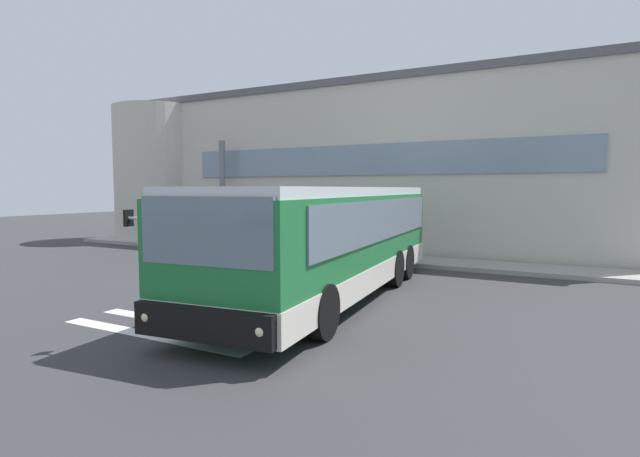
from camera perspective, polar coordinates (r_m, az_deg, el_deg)
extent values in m
cube|color=#353538|center=(15.46, -7.40, -5.41)|extent=(80.00, 90.00, 0.02)
cube|color=silver|center=(9.77, -18.92, -11.46)|extent=(4.40, 0.36, 0.01)
cube|color=silver|center=(10.38, -15.19, -10.43)|extent=(4.40, 0.36, 0.01)
cube|color=silver|center=(11.02, -11.91, -9.48)|extent=(4.40, 0.36, 0.01)
cube|color=silver|center=(11.70, -9.01, -8.62)|extent=(4.40, 0.36, 0.01)
cube|color=silver|center=(12.40, -6.45, -7.83)|extent=(4.40, 0.36, 0.01)
cube|color=beige|center=(25.92, 8.41, 6.18)|extent=(22.70, 12.00, 6.81)
cube|color=#56565B|center=(26.26, 8.51, 13.96)|extent=(22.90, 12.20, 0.30)
cylinder|color=beige|center=(27.34, -17.97, 5.93)|extent=(4.40, 4.40, 6.81)
cube|color=black|center=(24.87, -14.01, 1.08)|extent=(1.80, 0.16, 2.40)
cube|color=gray|center=(19.96, 5.08, 7.84)|extent=(16.70, 0.10, 1.20)
cube|color=#9E9B93|center=(19.49, 0.94, -3.04)|extent=(26.70, 2.00, 0.15)
cylinder|color=slate|center=(23.01, -11.09, 4.05)|extent=(0.28, 0.28, 4.66)
cube|color=#1E7238|center=(12.17, 1.06, -1.26)|extent=(3.60, 10.38, 2.15)
cube|color=silver|center=(12.28, 1.06, -4.98)|extent=(3.64, 10.42, 0.55)
cube|color=silver|center=(12.11, 1.07, 4.28)|extent=(3.48, 10.17, 0.20)
cube|color=slate|center=(7.68, -12.90, -0.31)|extent=(2.35, 0.36, 1.05)
cube|color=slate|center=(12.01, 7.35, 1.02)|extent=(0.97, 8.93, 0.95)
cube|color=slate|center=(12.93, -3.78, 1.30)|extent=(0.97, 8.93, 0.95)
cube|color=black|center=(7.66, -12.95, 2.33)|extent=(2.15, 0.32, 0.28)
cube|color=black|center=(7.82, -13.28, -10.63)|extent=(2.46, 0.45, 0.52)
sphere|color=beige|center=(7.25, -6.75, -11.60)|extent=(0.18, 0.18, 0.18)
sphere|color=beige|center=(8.41, -19.18, -9.54)|extent=(0.18, 0.18, 0.18)
cylinder|color=#B7B7BF|center=(8.77, -20.12, 1.10)|extent=(0.40, 0.09, 0.05)
cube|color=black|center=(8.91, -21.07, 1.12)|extent=(0.06, 0.20, 0.28)
cylinder|color=black|center=(8.89, 0.29, -9.51)|extent=(0.40, 1.03, 1.00)
cylinder|color=black|center=(10.00, -12.39, -8.03)|extent=(0.40, 1.03, 1.00)
cylinder|color=black|center=(13.72, 8.56, -4.54)|extent=(0.40, 1.03, 1.00)
cylinder|color=black|center=(14.46, -0.52, -4.02)|extent=(0.40, 1.03, 1.00)
cylinder|color=black|center=(14.97, 9.78, -3.79)|extent=(0.40, 1.03, 1.00)
cylinder|color=black|center=(15.65, 1.35, -3.36)|extent=(0.40, 1.03, 1.00)
cylinder|color=#2D2D33|center=(21.74, -11.06, -1.01)|extent=(0.15, 0.15, 0.85)
cylinder|color=#2D2D33|center=(21.94, -11.06, -0.96)|extent=(0.15, 0.15, 0.85)
cube|color=#B23333|center=(21.78, -11.09, 0.89)|extent=(0.41, 0.43, 0.58)
sphere|color=tan|center=(21.76, -11.10, 1.99)|extent=(0.23, 0.23, 0.23)
cylinder|color=#B23333|center=(21.53, -11.08, 0.71)|extent=(0.09, 0.09, 0.55)
cylinder|color=#B23333|center=(22.03, -11.09, 0.80)|extent=(0.09, 0.09, 0.55)
cylinder|color=#1E2338|center=(21.30, -7.95, -1.08)|extent=(0.15, 0.15, 0.85)
cylinder|color=#1E2338|center=(21.32, -8.49, -1.08)|extent=(0.15, 0.15, 0.85)
cube|color=#4C4751|center=(21.25, -8.24, 0.84)|extent=(0.44, 0.39, 0.58)
sphere|color=tan|center=(21.23, -8.25, 1.97)|extent=(0.23, 0.23, 0.23)
cylinder|color=#4C4751|center=(21.23, -7.57, 0.71)|extent=(0.09, 0.09, 0.55)
cylinder|color=#4C4751|center=(21.28, -8.91, 0.70)|extent=(0.09, 0.09, 0.55)
cylinder|color=#1E2338|center=(20.28, -5.36, -1.34)|extent=(0.15, 0.15, 0.85)
cylinder|color=#1E2338|center=(20.36, -5.88, -1.32)|extent=(0.15, 0.15, 0.85)
cube|color=#996633|center=(20.26, -5.64, 0.68)|extent=(0.42, 0.30, 0.58)
sphere|color=tan|center=(20.23, -5.64, 1.87)|extent=(0.23, 0.23, 0.23)
cylinder|color=#996633|center=(20.17, -4.97, 0.53)|extent=(0.09, 0.09, 0.55)
cylinder|color=#996633|center=(20.35, -6.29, 0.55)|extent=(0.09, 0.09, 0.55)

